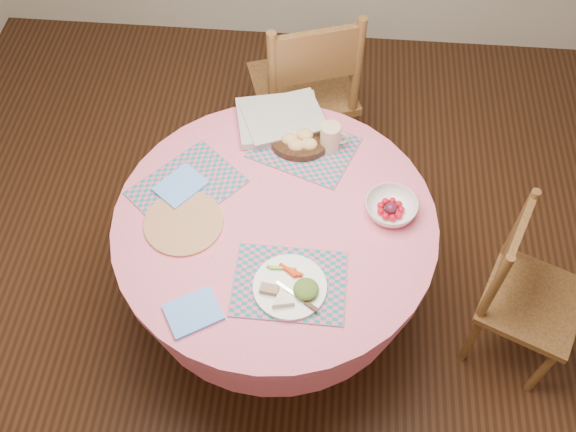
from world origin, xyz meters
name	(u,v)px	position (x,y,z in m)	size (l,w,h in m)	color
ground	(278,309)	(0.00, 0.00, 0.00)	(4.00, 4.00, 0.00)	#331C0F
room_envelope	(269,5)	(0.00, 0.00, 1.71)	(4.01, 4.01, 2.71)	silver
dining_table	(276,247)	(0.00, 0.00, 0.56)	(1.24, 1.24, 0.75)	#F37181
chair_right	(523,292)	(1.01, -0.06, 0.45)	(0.50, 0.51, 0.85)	brown
chair_back	(306,89)	(0.06, 0.93, 0.54)	(0.60, 0.59, 1.03)	brown
placemat_front	(290,283)	(0.08, -0.27, 0.75)	(0.40, 0.30, 0.01)	#157670
placemat_left	(187,187)	(-0.36, 0.12, 0.75)	(0.40, 0.30, 0.01)	#157670
placemat_back	(304,147)	(0.08, 0.37, 0.75)	(0.40, 0.30, 0.01)	#157670
wicker_trivet	(184,223)	(-0.34, -0.05, 0.76)	(0.30, 0.30, 0.01)	#92653F
napkin_near	(193,312)	(-0.24, -0.42, 0.76)	(0.18, 0.14, 0.01)	#639FFE
napkin_far	(181,186)	(-0.38, 0.12, 0.76)	(0.18, 0.14, 0.01)	#639FFE
dinner_plate	(292,287)	(0.09, -0.30, 0.77)	(0.26, 0.26, 0.05)	white
bread_bowl	(299,142)	(0.07, 0.37, 0.78)	(0.23, 0.23, 0.08)	black
latte_mug	(331,137)	(0.19, 0.38, 0.82)	(0.12, 0.08, 0.12)	beige
fruit_bowl	(391,208)	(0.44, 0.07, 0.78)	(0.22, 0.22, 0.06)	white
newspaper_stack	(280,119)	(-0.03, 0.50, 0.78)	(0.41, 0.35, 0.04)	silver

